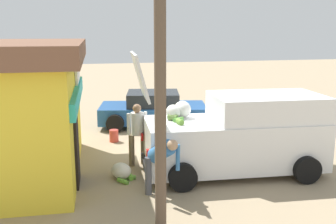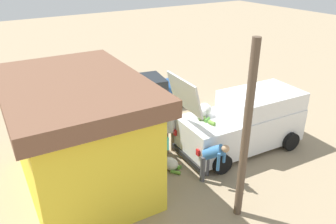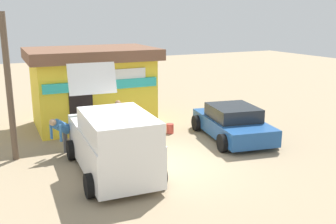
% 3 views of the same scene
% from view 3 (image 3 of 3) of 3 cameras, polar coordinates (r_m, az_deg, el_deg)
% --- Properties ---
extents(ground_plane, '(60.00, 60.00, 0.00)m').
position_cam_3_polar(ground_plane, '(13.03, -0.23, -6.82)').
color(ground_plane, '#9E896B').
extents(storefront_bar, '(5.35, 3.79, 3.28)m').
position_cam_3_polar(storefront_bar, '(16.95, -10.92, 3.76)').
color(storefront_bar, yellow).
rests_on(storefront_bar, ground_plane).
extents(delivery_van, '(2.41, 4.80, 3.03)m').
position_cam_3_polar(delivery_van, '(11.69, -8.07, -4.33)').
color(delivery_van, white).
rests_on(delivery_van, ground_plane).
extents(parked_sedan, '(2.76, 4.19, 1.27)m').
position_cam_3_polar(parked_sedan, '(15.18, 9.40, -1.60)').
color(parked_sedan, '#1E4C8C').
rests_on(parked_sedan, ground_plane).
extents(vendor_standing, '(0.41, 0.56, 1.66)m').
position_cam_3_polar(vendor_standing, '(14.23, -7.22, -1.06)').
color(vendor_standing, '#726047').
rests_on(vendor_standing, ground_plane).
extents(customer_bending, '(0.81, 0.72, 1.35)m').
position_cam_3_polar(customer_bending, '(13.56, -15.08, -2.69)').
color(customer_bending, '#4C4C51').
rests_on(customer_bending, ground_plane).
extents(unloaded_banana_pile, '(0.85, 0.66, 0.38)m').
position_cam_3_polar(unloaded_banana_pile, '(14.69, -11.01, -3.94)').
color(unloaded_banana_pile, silver).
rests_on(unloaded_banana_pile, ground_plane).
extents(paint_bucket, '(0.29, 0.29, 0.39)m').
position_cam_3_polar(paint_bucket, '(15.70, 0.30, -2.42)').
color(paint_bucket, '#BF3F33').
rests_on(paint_bucket, ground_plane).
extents(utility_pole, '(0.20, 0.20, 4.73)m').
position_cam_3_polar(utility_pole, '(13.33, -22.12, 3.18)').
color(utility_pole, brown).
rests_on(utility_pole, ground_plane).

